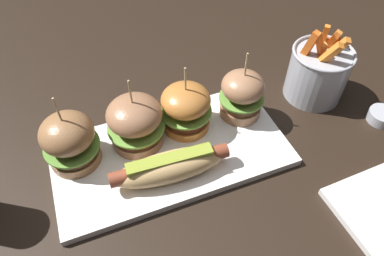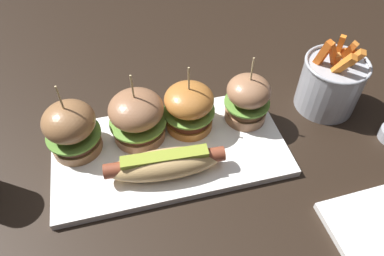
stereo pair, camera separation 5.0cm
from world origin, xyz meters
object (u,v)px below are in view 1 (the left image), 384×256
at_px(fries_bucket, 318,72).
at_px(slider_center_left, 135,122).
at_px(slider_far_left, 70,140).
at_px(sauce_ramekin, 382,116).
at_px(platter_main, 171,152).
at_px(slider_center_right, 186,108).
at_px(hot_dog, 170,166).
at_px(slider_far_right, 242,94).

bearing_deg(fries_bucket, slider_center_left, -179.35).
xyz_separation_m(slider_far_left, sauce_ramekin, (0.56, -0.11, -0.05)).
distance_m(platter_main, sauce_ramekin, 0.41).
distance_m(slider_center_left, slider_center_right, 0.09).
bearing_deg(hot_dog, slider_far_left, 147.12).
bearing_deg(slider_far_left, slider_far_right, -0.29).
bearing_deg(hot_dog, slider_center_right, 56.57).
bearing_deg(slider_far_right, sauce_ramekin, -22.73).
bearing_deg(slider_far_left, hot_dog, -32.88).
bearing_deg(sauce_ramekin, hot_dog, 177.66).
height_order(fries_bucket, sauce_ramekin, fries_bucket).
height_order(platter_main, slider_far_left, slider_far_left).
bearing_deg(platter_main, fries_bucket, 8.08).
bearing_deg(slider_center_right, hot_dog, -123.43).
height_order(slider_center_left, sauce_ramekin, slider_center_left).
relative_size(platter_main, fries_bucket, 2.67).
distance_m(slider_center_left, sauce_ramekin, 0.46).
relative_size(hot_dog, fries_bucket, 1.29).
bearing_deg(slider_far_right, slider_center_left, 178.82).
height_order(hot_dog, slider_center_right, slider_center_right).
distance_m(slider_far_left, fries_bucket, 0.48).
bearing_deg(slider_center_left, slider_center_right, 1.57).
xyz_separation_m(platter_main, slider_center_left, (-0.05, 0.04, 0.05)).
height_order(platter_main, slider_center_right, slider_center_right).
height_order(platter_main, fries_bucket, fries_bucket).
height_order(platter_main, sauce_ramekin, sauce_ramekin).
distance_m(platter_main, fries_bucket, 0.33).
height_order(slider_center_right, fries_bucket, fries_bucket).
xyz_separation_m(platter_main, slider_far_left, (-0.15, 0.04, 0.06)).
xyz_separation_m(slider_center_left, slider_far_right, (0.20, -0.00, -0.00)).
xyz_separation_m(slider_far_left, slider_center_left, (0.11, 0.00, -0.00)).
relative_size(hot_dog, slider_center_right, 1.46).
height_order(slider_far_left, slider_center_left, slider_far_left).
bearing_deg(sauce_ramekin, slider_center_right, 162.63).
bearing_deg(sauce_ramekin, fries_bucket, 125.37).
distance_m(platter_main, hot_dog, 0.06).
xyz_separation_m(hot_dog, slider_far_left, (-0.14, 0.09, 0.02)).
height_order(platter_main, hot_dog, hot_dog).
relative_size(slider_far_right, fries_bucket, 0.91).
distance_m(hot_dog, slider_far_left, 0.17).
bearing_deg(slider_center_left, fries_bucket, 0.65).
relative_size(slider_far_left, fries_bucket, 0.94).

